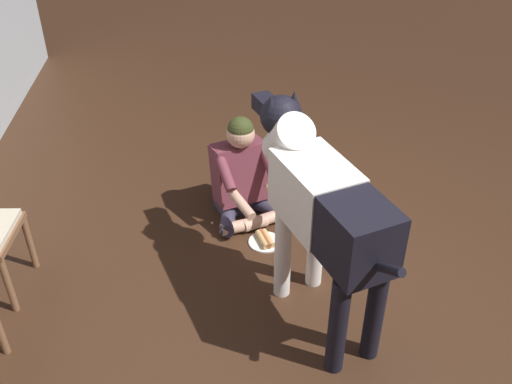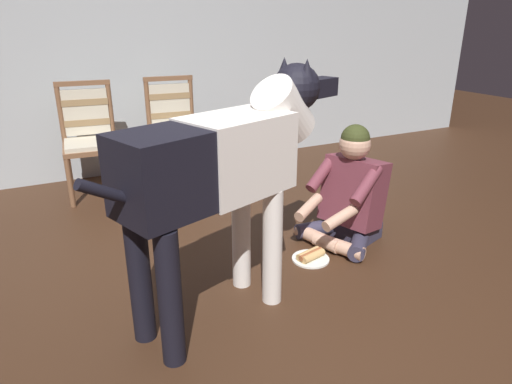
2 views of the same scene
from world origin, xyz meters
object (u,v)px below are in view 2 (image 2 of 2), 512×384
at_px(large_dog, 227,164).
at_px(person_sitting_on_floor, 349,195).
at_px(hot_dog_on_plate, 311,256).
at_px(dining_chair_right_of_pair, 174,125).
at_px(dining_chair_left_of_pair, 89,134).

bearing_deg(large_dog, person_sitting_on_floor, 19.19).
bearing_deg(large_dog, hot_dog_on_plate, 19.19).
bearing_deg(hot_dog_on_plate, dining_chair_right_of_pair, 98.65).
height_order(dining_chair_left_of_pair, dining_chair_right_of_pair, same).
height_order(large_dog, hot_dog_on_plate, large_dog).
xyz_separation_m(dining_chair_left_of_pair, large_dog, (0.38, -2.17, 0.27)).
xyz_separation_m(dining_chair_right_of_pair, person_sitting_on_floor, (0.68, -1.80, -0.20)).
xyz_separation_m(large_dog, hot_dog_on_plate, (0.68, 0.24, -0.79)).
distance_m(dining_chair_left_of_pair, hot_dog_on_plate, 2.26).
bearing_deg(large_dog, dining_chair_right_of_pair, 80.00).
distance_m(large_dog, hot_dog_on_plate, 1.07).
height_order(person_sitting_on_floor, hot_dog_on_plate, person_sitting_on_floor).
relative_size(dining_chair_left_of_pair, dining_chair_right_of_pair, 1.00).
height_order(person_sitting_on_floor, large_dog, large_dog).
distance_m(person_sitting_on_floor, large_dog, 1.22).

